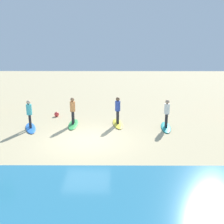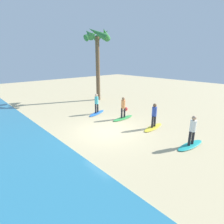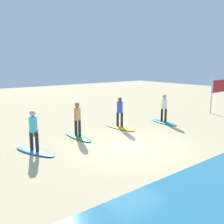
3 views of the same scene
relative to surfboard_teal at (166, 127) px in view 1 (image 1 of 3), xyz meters
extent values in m
plane|color=#CCB789|center=(4.59, 2.00, -0.04)|extent=(60.00, 60.00, 0.00)
ellipsoid|color=teal|center=(0.00, 0.00, 0.00)|extent=(0.80, 2.15, 0.09)
cylinder|color=#232328|center=(0.02, 0.16, 0.43)|extent=(0.14, 0.14, 0.78)
cylinder|color=#232328|center=(-0.02, -0.16, 0.43)|extent=(0.14, 0.14, 0.78)
cylinder|color=white|center=(0.00, 0.00, 1.14)|extent=(0.32, 0.32, 0.62)
sphere|color=tan|center=(0.00, 0.00, 1.56)|extent=(0.24, 0.24, 0.24)
ellipsoid|color=yellow|center=(2.89, -0.67, 0.00)|extent=(0.77, 2.15, 0.09)
cylinder|color=#232328|center=(2.87, -0.51, 0.43)|extent=(0.14, 0.14, 0.78)
cylinder|color=#232328|center=(2.90, -0.83, 0.43)|extent=(0.14, 0.14, 0.78)
cylinder|color=#334CAD|center=(2.89, -0.67, 1.14)|extent=(0.32, 0.32, 0.62)
sphere|color=brown|center=(2.89, -0.67, 1.56)|extent=(0.24, 0.24, 0.24)
ellipsoid|color=green|center=(5.64, -0.53, 0.00)|extent=(0.62, 2.12, 0.09)
cylinder|color=#232328|center=(5.63, -0.37, 0.43)|extent=(0.14, 0.14, 0.78)
cylinder|color=#232328|center=(5.64, -0.69, 0.43)|extent=(0.14, 0.14, 0.78)
cylinder|color=#E58C4C|center=(5.64, -0.53, 1.14)|extent=(0.32, 0.32, 0.62)
sphere|color=#9E704C|center=(5.64, -0.53, 1.56)|extent=(0.24, 0.24, 0.24)
ellipsoid|color=blue|center=(8.07, 0.19, 0.00)|extent=(1.26, 2.16, 0.09)
cylinder|color=#232328|center=(8.02, 0.34, 0.43)|extent=(0.14, 0.14, 0.78)
cylinder|color=#232328|center=(8.13, 0.04, 0.43)|extent=(0.14, 0.14, 0.78)
cylinder|color=#4CC6D1|center=(8.07, 0.19, 1.14)|extent=(0.32, 0.32, 0.62)
sphere|color=beige|center=(8.07, 0.19, 1.56)|extent=(0.24, 0.24, 0.24)
sphere|color=#E53838|center=(7.05, -2.37, 0.11)|extent=(0.32, 0.32, 0.32)
camera|label=1|loc=(3.15, 15.08, 5.17)|focal=42.56mm
camera|label=2|loc=(-3.57, 9.01, 4.55)|focal=28.46mm
camera|label=3|loc=(11.56, 9.70, 3.50)|focal=40.26mm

